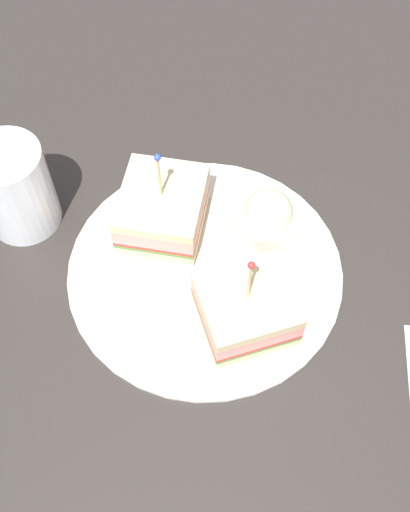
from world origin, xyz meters
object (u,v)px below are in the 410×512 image
at_px(drink_glass, 16,191).
at_px(sandwich_half_back, 162,209).
at_px(plate, 205,268).
at_px(sandwich_half_front, 246,309).
at_px(coleslaw_bowl, 267,217).

bearing_deg(drink_glass, sandwich_half_back, -102.73).
bearing_deg(sandwich_half_back, plate, -148.88).
bearing_deg(plate, sandwich_half_front, -155.65).
relative_size(plate, coleslaw_bowl, 3.86).
bearing_deg(coleslaw_bowl, plate, 118.34).
distance_m(plate, sandwich_half_back, 0.08).
bearing_deg(coleslaw_bowl, drink_glass, 77.71).
bearing_deg(sandwich_half_back, sandwich_half_front, -152.31).
distance_m(sandwich_half_back, drink_glass, 0.15).
relative_size(sandwich_half_back, drink_glass, 1.15).
distance_m(plate, drink_glass, 0.21).
height_order(coleslaw_bowl, drink_glass, drink_glass).
relative_size(plate, sandwich_half_back, 2.43).
xyz_separation_m(plate, sandwich_half_back, (0.06, 0.04, 0.03)).
bearing_deg(drink_glass, sandwich_half_front, -126.68).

